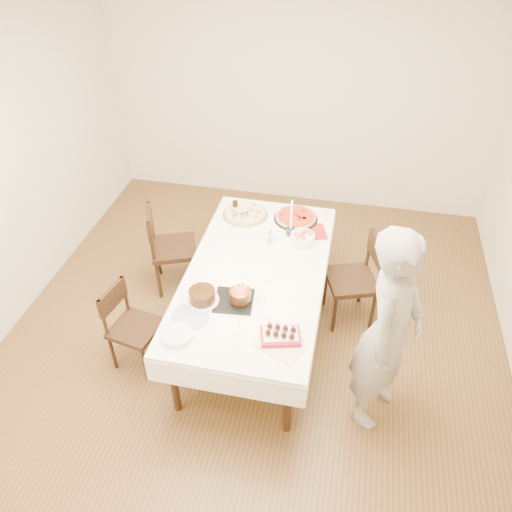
% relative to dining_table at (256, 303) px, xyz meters
% --- Properties ---
extents(floor, '(5.00, 5.00, 0.00)m').
position_rel_dining_table_xyz_m(floor, '(-0.00, -0.09, -0.38)').
color(floor, '#4F371B').
rests_on(floor, ground).
extents(wall_back, '(4.50, 0.04, 2.70)m').
position_rel_dining_table_xyz_m(wall_back, '(-0.00, 2.41, 0.98)').
color(wall_back, beige).
rests_on(wall_back, floor).
extents(ceiling, '(5.00, 5.00, 0.00)m').
position_rel_dining_table_xyz_m(ceiling, '(-0.00, -0.09, 2.33)').
color(ceiling, white).
rests_on(ceiling, wall_back).
extents(dining_table, '(1.73, 2.38, 0.75)m').
position_rel_dining_table_xyz_m(dining_table, '(0.00, 0.00, 0.00)').
color(dining_table, white).
rests_on(dining_table, floor).
extents(chair_right_savory, '(0.59, 0.59, 0.90)m').
position_rel_dining_table_xyz_m(chair_right_savory, '(0.81, 0.39, 0.08)').
color(chair_right_savory, '#311C10').
rests_on(chair_right_savory, floor).
extents(chair_left_savory, '(0.61, 0.61, 0.91)m').
position_rel_dining_table_xyz_m(chair_left_savory, '(-0.93, 0.50, 0.08)').
color(chair_left_savory, '#311C10').
rests_on(chair_left_savory, floor).
extents(chair_left_dessert, '(0.48, 0.48, 0.80)m').
position_rel_dining_table_xyz_m(chair_left_dessert, '(-0.91, -0.53, 0.02)').
color(chair_left_dessert, '#311C10').
rests_on(chair_left_dessert, floor).
extents(person, '(0.61, 0.74, 1.73)m').
position_rel_dining_table_xyz_m(person, '(1.08, -0.59, 0.49)').
color(person, '#9E9995').
rests_on(person, floor).
extents(pizza_white, '(0.57, 0.57, 0.04)m').
position_rel_dining_table_xyz_m(pizza_white, '(-0.27, 0.78, 0.40)').
color(pizza_white, beige).
rests_on(pizza_white, dining_table).
extents(pizza_pepperoni, '(0.56, 0.56, 0.04)m').
position_rel_dining_table_xyz_m(pizza_pepperoni, '(0.21, 0.82, 0.40)').
color(pizza_pepperoni, red).
rests_on(pizza_pepperoni, dining_table).
extents(red_placemat, '(0.32, 0.32, 0.01)m').
position_rel_dining_table_xyz_m(red_placemat, '(0.39, 0.64, 0.38)').
color(red_placemat, '#B21E1E').
rests_on(red_placemat, dining_table).
extents(pasta_bowl, '(0.27, 0.27, 0.07)m').
position_rel_dining_table_xyz_m(pasta_bowl, '(0.33, 0.48, 0.42)').
color(pasta_bowl, white).
rests_on(pasta_bowl, dining_table).
extents(taper_candle, '(0.10, 0.10, 0.38)m').
position_rel_dining_table_xyz_m(taper_candle, '(0.20, 0.57, 0.56)').
color(taper_candle, white).
rests_on(taper_candle, dining_table).
extents(shaker_pair, '(0.09, 0.09, 0.09)m').
position_rel_dining_table_xyz_m(shaker_pair, '(0.04, 0.41, 0.42)').
color(shaker_pair, white).
rests_on(shaker_pair, dining_table).
extents(cola_glass, '(0.06, 0.06, 0.10)m').
position_rel_dining_table_xyz_m(cola_glass, '(-0.39, 0.86, 0.42)').
color(cola_glass, black).
rests_on(cola_glass, dining_table).
extents(layer_cake, '(0.31, 0.31, 0.11)m').
position_rel_dining_table_xyz_m(layer_cake, '(-0.33, -0.44, 0.43)').
color(layer_cake, black).
rests_on(layer_cake, dining_table).
extents(cake_board, '(0.33, 0.33, 0.01)m').
position_rel_dining_table_xyz_m(cake_board, '(-0.09, -0.39, 0.38)').
color(cake_board, black).
rests_on(cake_board, dining_table).
extents(birthday_cake, '(0.22, 0.22, 0.16)m').
position_rel_dining_table_xyz_m(birthday_cake, '(-0.04, -0.38, 0.47)').
color(birthday_cake, '#3C2010').
rests_on(birthday_cake, dining_table).
extents(strawberry_box, '(0.32, 0.25, 0.07)m').
position_rel_dining_table_xyz_m(strawberry_box, '(0.33, -0.71, 0.41)').
color(strawberry_box, '#AD1328').
rests_on(strawberry_box, dining_table).
extents(box_lid, '(0.39, 0.33, 0.03)m').
position_rel_dining_table_xyz_m(box_lid, '(0.33, -0.78, 0.38)').
color(box_lid, beige).
rests_on(box_lid, dining_table).
extents(plate_stack, '(0.24, 0.24, 0.05)m').
position_rel_dining_table_xyz_m(plate_stack, '(-0.40, -0.85, 0.40)').
color(plate_stack, white).
rests_on(plate_stack, dining_table).
extents(china_plate, '(0.32, 0.32, 0.01)m').
position_rel_dining_table_xyz_m(china_plate, '(-0.37, -0.63, 0.38)').
color(china_plate, white).
rests_on(china_plate, dining_table).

